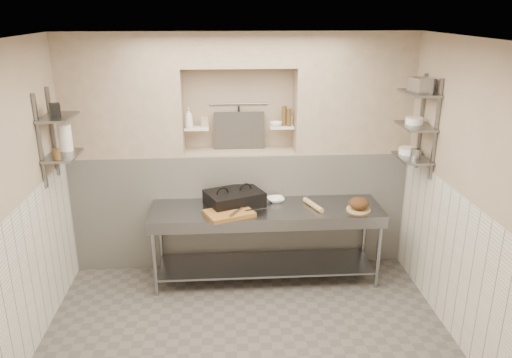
{
  "coord_description": "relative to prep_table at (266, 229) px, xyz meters",
  "views": [
    {
      "loc": [
        -0.2,
        -3.98,
        3.04
      ],
      "look_at": [
        0.14,
        0.9,
        1.35
      ],
      "focal_mm": 35.0,
      "sensor_mm": 36.0,
      "label": 1
    }
  ],
  "objects": [
    {
      "name": "bottle_soap",
      "position": [
        -0.86,
        0.52,
        1.19
      ],
      "size": [
        0.1,
        0.1,
        0.24
      ],
      "primitive_type": "imported",
      "rotation": [
        0.0,
        0.0,
        0.14
      ],
      "color": "white",
      "rests_on": "alcove_shelf_left"
    },
    {
      "name": "basket_right",
      "position": [
        1.57,
        -0.17,
        1.64
      ],
      "size": [
        0.23,
        0.26,
        0.15
      ],
      "primitive_type": "cube",
      "rotation": [
        0.0,
        0.0,
        0.16
      ],
      "color": "gray",
      "rests_on": "wall_shelf_right_upper"
    },
    {
      "name": "backwall_pillar_right",
      "position": [
        1.05,
        0.57,
        1.46
      ],
      "size": [
        1.35,
        0.4,
        1.4
      ],
      "primitive_type": "cube",
      "color": "tan",
      "rests_on": "backwall_lower"
    },
    {
      "name": "mixing_bowl",
      "position": [
        0.13,
        0.2,
        0.28
      ],
      "size": [
        0.22,
        0.22,
        0.05
      ],
      "primitive_type": "imported",
      "rotation": [
        0.0,
        0.0,
        0.14
      ],
      "color": "white",
      "rests_on": "prep_table"
    },
    {
      "name": "wall_shelf_left_lower",
      "position": [
        -2.11,
        -0.13,
        0.96
      ],
      "size": [
        0.3,
        0.5,
        0.02
      ],
      "primitive_type": "cube",
      "color": "slate",
      "rests_on": "wall_left"
    },
    {
      "name": "utensil_rail",
      "position": [
        -0.27,
        0.74,
        1.31
      ],
      "size": [
        0.7,
        0.02,
        0.02
      ],
      "primitive_type": "cylinder",
      "rotation": [
        0.0,
        1.57,
        0.0
      ],
      "color": "gray",
      "rests_on": "wall_back"
    },
    {
      "name": "wall_back",
      "position": [
        -0.27,
        0.82,
        0.76
      ],
      "size": [
        4.0,
        0.1,
        2.8
      ],
      "primitive_type": "cube",
      "color": "tan",
      "rests_on": "ground"
    },
    {
      "name": "bowl_alcove",
      "position": [
        0.16,
        0.57,
        1.09
      ],
      "size": [
        0.18,
        0.18,
        0.05
      ],
      "primitive_type": "imported",
      "rotation": [
        0.0,
        0.0,
        -0.25
      ],
      "color": "white",
      "rests_on": "alcove_shelf_right"
    },
    {
      "name": "alcove_sill",
      "position": [
        -0.27,
        0.57,
        0.77
      ],
      "size": [
        1.3,
        0.4,
        0.02
      ],
      "primitive_type": "cube",
      "color": "tan",
      "rests_on": "backwall_lower"
    },
    {
      "name": "rolling_pin",
      "position": [
        0.53,
        -0.0,
        0.29
      ],
      "size": [
        0.19,
        0.37,
        0.06
      ],
      "primitive_type": "cylinder",
      "rotation": [
        1.57,
        0.0,
        0.36
      ],
      "color": "tan",
      "rests_on": "prep_table"
    },
    {
      "name": "backwall_header",
      "position": [
        -0.27,
        0.57,
        1.96
      ],
      "size": [
        1.3,
        0.4,
        0.4
      ],
      "primitive_type": "cube",
      "color": "tan",
      "rests_on": "backwall_lower"
    },
    {
      "name": "knife_blade",
      "position": [
        -0.12,
        -0.13,
        0.31
      ],
      "size": [
        0.25,
        0.1,
        0.01
      ],
      "primitive_type": "cube",
      "rotation": [
        0.0,
        0.0,
        0.3
      ],
      "color": "gray",
      "rests_on": "cutting_board"
    },
    {
      "name": "condiment_c",
      "position": [
        0.32,
        0.58,
        1.13
      ],
      "size": [
        0.07,
        0.07,
        0.12
      ],
      "primitive_type": "cylinder",
      "color": "white",
      "rests_on": "alcove_shelf_right"
    },
    {
      "name": "condiment_b",
      "position": [
        0.26,
        0.59,
        1.19
      ],
      "size": [
        0.06,
        0.06,
        0.23
      ],
      "primitive_type": "cylinder",
      "color": "#503A1B",
      "rests_on": "alcove_shelf_right"
    },
    {
      "name": "bread_board",
      "position": [
        1.02,
        -0.12,
        0.27
      ],
      "size": [
        0.27,
        0.27,
        0.02
      ],
      "primitive_type": "cylinder",
      "color": "tan",
      "rests_on": "prep_table"
    },
    {
      "name": "hanging_steel",
      "position": [
        -0.27,
        0.72,
        1.14
      ],
      "size": [
        0.02,
        0.02,
        0.3
      ],
      "primitive_type": "cylinder",
      "color": "black",
      "rests_on": "utensil_rail"
    },
    {
      "name": "alcove_shelf_right",
      "position": [
        0.23,
        0.57,
        1.06
      ],
      "size": [
        0.28,
        0.16,
        0.02
      ],
      "primitive_type": "cube",
      "color": "white",
      "rests_on": "backwall_lower"
    },
    {
      "name": "shelf_rail_right_b",
      "position": [
        1.7,
        -0.33,
        1.21
      ],
      "size": [
        0.03,
        0.03,
        1.05
      ],
      "primitive_type": "cube",
      "color": "slate",
      "rests_on": "wall_right"
    },
    {
      "name": "bowl_right_mid",
      "position": [
        1.57,
        -0.08,
        1.25
      ],
      "size": [
        0.19,
        0.19,
        0.07
      ],
      "primitive_type": "cylinder",
      "color": "white",
      "rests_on": "wall_shelf_right_mid"
    },
    {
      "name": "prep_table",
      "position": [
        0.0,
        0.0,
        0.0
      ],
      "size": [
        2.6,
        0.7,
        0.9
      ],
      "color": "gray",
      "rests_on": "floor"
    },
    {
      "name": "cutting_board",
      "position": [
        -0.42,
        -0.17,
        0.28
      ],
      "size": [
        0.59,
        0.51,
        0.04
      ],
      "primitive_type": "cube",
      "rotation": [
        0.0,
        0.0,
        0.39
      ],
      "color": "brown",
      "rests_on": "prep_table"
    },
    {
      "name": "wainscot_right",
      "position": [
        1.72,
        -1.18,
        0.06
      ],
      "size": [
        0.02,
        3.9,
        1.4
      ],
      "primitive_type": "cube",
      "color": "silver",
      "rests_on": "floor"
    },
    {
      "name": "floor",
      "position": [
        -0.27,
        -1.18,
        -0.69
      ],
      "size": [
        4.0,
        3.9,
        0.1
      ],
      "primitive_type": "cube",
      "color": "#59544F",
      "rests_on": "ground"
    },
    {
      "name": "shelf_rail_left_b",
      "position": [
        -2.25,
        -0.33,
        1.16
      ],
      "size": [
        0.03,
        0.03,
        0.95
      ],
      "primitive_type": "cube",
      "color": "slate",
      "rests_on": "wall_left"
    },
    {
      "name": "tongs",
      "position": [
        -0.35,
        -0.21,
        0.32
      ],
      "size": [
        0.16,
        0.25,
        0.02
      ],
      "primitive_type": "cylinder",
      "rotation": [
        1.57,
        0.0,
        -0.52
      ],
      "color": "gray",
      "rests_on": "cutting_board"
    },
    {
      "name": "jar_alcove",
      "position": [
        -0.68,
        0.59,
        1.13
      ],
      "size": [
        0.08,
        0.08,
        0.12
      ],
      "primitive_type": "cube",
      "color": "tan",
      "rests_on": "alcove_shelf_left"
    },
    {
      "name": "jar_left",
      "position": [
        -2.11,
        -0.31,
        1.02
      ],
      "size": [
        0.07,
        0.07,
        0.11
      ],
      "primitive_type": "cylinder",
      "color": "#503A1B",
      "rests_on": "wall_shelf_left_lower"
    },
    {
      "name": "wall_right",
      "position": [
        1.78,
        -1.18,
        0.76
      ],
      "size": [
        0.1,
        3.9,
        2.8
      ],
      "primitive_type": "cube",
      "color": "tan",
      "rests_on": "ground"
    },
    {
      "name": "wall_shelf_right_upper",
      "position": [
        1.57,
        -0.13,
        1.56
      ],
      "size": [
        0.3,
        0.5,
        0.03
      ],
      "primitive_type": "cube",
      "color": "slate",
      "rests_on": "wall_right"
    },
    {
      "name": "panini_press",
      "position": [
        -0.36,
        0.13,
        0.34
      ],
      "size": [
        0.73,
        0.64,
        0.17
      ],
      "rotation": [
        0.0,
        0.0,
        0.4
      ],
      "color": "black",
      "rests_on": "prep_table"
    },
    {
      "name": "canister_right",
      "position": [
        1.57,
        -0.21,
        0.93
      ],
      "size": [
        0.11,
        0.11,
        0.11
      ],
      "primitive_type": "cylinder",
      "color": "gray",
      "rests_on": "wall_shelf_right_lower"
    },
    {
      "name": "box_left_upper",
      "position": [
        -2.11,
        -0.19,
        1.44
      ],
      "size": [
        0.13,
        0.13,
        0.14
      ],
      "primitive_type": "cube",
      "rotation": [
        0.0,
        0.0,
        0.38
      ],
      "color": "black",
      "rests_on": "wall_shelf_left_upper"
    },
    {
      "name": "shelf_rail_left_a",
      "position": [
        -2.25,
        0.07,
        1.16
      ],
      "size": [
        0.03,
        0.03,
        0.95
      ],
      "primitive_type": "cube",
      "color": "slate",
      "rests_on": "wall_left"
    },
    {
      "name": "backwall_lower",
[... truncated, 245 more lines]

